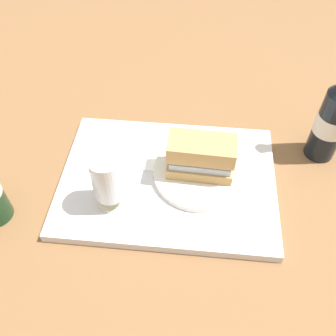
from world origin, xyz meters
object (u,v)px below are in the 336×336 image
at_px(beer_glass, 108,179).
at_px(second_bottle, 334,118).
at_px(plate, 199,173).
at_px(sandwich, 199,156).

xyz_separation_m(beer_glass, second_bottle, (-0.43, -0.19, 0.01)).
height_order(plate, second_bottle, second_bottle).
xyz_separation_m(plate, sandwich, (0.00, -0.00, 0.05)).
bearing_deg(plate, second_bottle, -157.88).
bearing_deg(plate, beer_glass, 26.80).
bearing_deg(second_bottle, sandwich, 21.84).
bearing_deg(beer_glass, second_bottle, -156.04).
distance_m(beer_glass, second_bottle, 0.47).
height_order(beer_glass, second_bottle, second_bottle).
distance_m(plate, second_bottle, 0.30).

